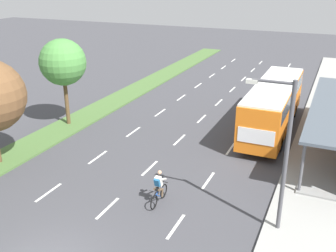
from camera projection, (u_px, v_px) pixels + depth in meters
median_strip at (122, 97)px, 34.72m from camera, size 2.60×52.00×0.12m
sidewalk_right at (333, 126)px, 28.08m from camera, size 4.50×52.00×0.15m
lane_divider_left at (160, 113)px, 30.99m from camera, size 0.14×46.46×0.01m
lane_divider_center at (202, 119)px, 29.67m from camera, size 0.14×46.46×0.01m
lane_divider_right at (247, 125)px, 28.35m from camera, size 0.14×46.46×0.01m
bus at (274, 102)px, 26.81m from camera, size 2.54×11.29×3.37m
cyclist at (159, 189)px, 18.44m from camera, size 0.46×1.82×1.71m
median_tree_third at (63, 63)px, 26.78m from camera, size 3.23×3.23×6.14m
streetlight at (283, 147)px, 15.38m from camera, size 1.91×0.24×6.50m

